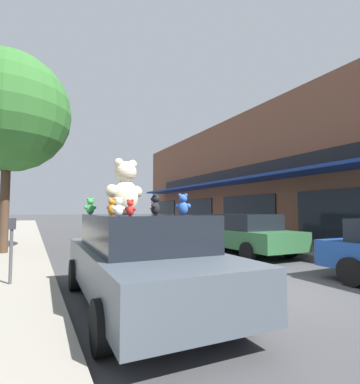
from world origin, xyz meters
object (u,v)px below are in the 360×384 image
parking_meter (11,242)px  teddy_bear_giant (125,188)px  teddy_bear_black (155,205)px  teddy_bear_red (130,208)px  teddy_bear_orange (112,207)px  teddy_bear_blue (183,205)px  parked_car_far_center (240,233)px  street_tree (8,112)px  teddy_bear_white (119,207)px  teddy_bear_purple (115,209)px  plush_art_car (141,258)px  teddy_bear_pink (154,207)px  teddy_bear_green (90,206)px  teddy_bear_brown (128,207)px

parking_meter → teddy_bear_giant: bearing=-38.0°
teddy_bear_black → teddy_bear_red: size_ratio=1.60×
teddy_bear_orange → teddy_bear_blue: bearing=-156.8°
parked_car_far_center → street_tree: 9.27m
teddy_bear_white → teddy_bear_purple: bearing=-117.6°
teddy_bear_blue → street_tree: size_ratio=0.05×
plush_art_car → parked_car_far_center: (5.23, 4.08, -0.02)m
teddy_bear_pink → teddy_bear_green: 1.22m
teddy_bear_black → teddy_bear_orange: size_ratio=1.24×
teddy_bear_brown → teddy_bear_green: size_ratio=0.98×
teddy_bear_brown → teddy_bear_green: teddy_bear_green is taller
teddy_bear_white → teddy_bear_red: 0.20m
teddy_bear_brown → parking_meter: (-2.02, 1.05, -0.69)m
teddy_bear_orange → parked_car_far_center: (5.72, 3.98, -0.88)m
teddy_bear_giant → teddy_bear_purple: (0.00, 0.73, -0.38)m
teddy_bear_orange → teddy_bear_white: 1.24m
teddy_bear_giant → teddy_bear_white: bearing=56.6°
teddy_bear_black → teddy_bear_white: (-0.88, -0.96, -0.05)m
teddy_bear_brown → teddy_bear_green: 0.71m
teddy_bear_orange → teddy_bear_green: bearing=-27.8°
teddy_bear_orange → teddy_bear_red: (-0.03, -1.13, -0.03)m
teddy_bear_white → parking_meter: bearing=-80.9°
teddy_bear_white → teddy_bear_giant: bearing=-123.2°
teddy_bear_brown → teddy_bear_black: bearing=32.1°
teddy_bear_black → teddy_bear_white: 1.30m
teddy_bear_white → parking_meter: teddy_bear_white is taller
parked_car_far_center → parking_meter: (-7.24, -2.19, 0.20)m
plush_art_car → teddy_bear_orange: size_ratio=16.60×
teddy_bear_giant → street_tree: 7.52m
teddy_bear_blue → teddy_bear_orange: (-1.04, 0.56, -0.03)m
teddy_bear_black → teddy_bear_blue: (0.37, -0.31, -0.00)m
plush_art_car → teddy_bear_giant: teddy_bear_giant is taller
teddy_bear_orange → teddy_bear_green: size_ratio=0.90×
teddy_bear_giant → teddy_bear_blue: 1.20m
teddy_bear_pink → teddy_bear_green: (-1.15, 0.39, 0.01)m
teddy_bear_black → parked_car_far_center: teddy_bear_black is taller
teddy_bear_orange → teddy_bear_green: (-0.18, 0.98, 0.02)m
teddy_bear_giant → teddy_bear_brown: (0.17, 0.39, -0.34)m
teddy_bear_giant → teddy_bear_pink: teddy_bear_giant is taller
teddy_bear_pink → teddy_bear_blue: bearing=61.5°
teddy_bear_brown → teddy_bear_green: bearing=-86.8°
teddy_bear_black → teddy_bear_brown: size_ratio=1.13×
teddy_bear_brown → parked_car_far_center: bearing=144.0°
teddy_bear_black → teddy_bear_red: (-0.70, -0.87, -0.06)m
teddy_bear_pink → parked_car_far_center: size_ratio=0.06×
teddy_bear_blue → teddy_bear_white: (-1.24, -0.66, -0.05)m
street_tree → teddy_bear_red: bearing=-75.9°
plush_art_car → teddy_bear_purple: size_ratio=21.28×
plush_art_car → teddy_bear_purple: bearing=99.1°
teddy_bear_green → teddy_bear_brown: bearing=158.0°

